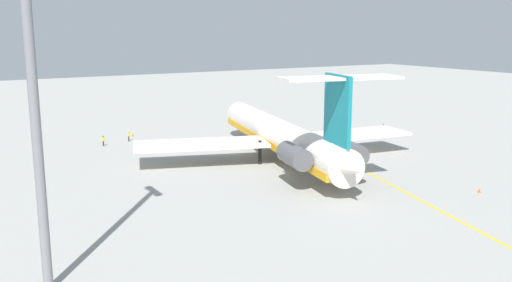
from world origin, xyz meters
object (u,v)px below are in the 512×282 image
at_px(ground_crew_near_tail, 383,127).
at_px(light_mast, 31,66).
at_px(ground_crew_starboard, 340,122).
at_px(ground_crew_near_nose, 129,135).
at_px(main_jetliner, 284,136).
at_px(safety_cone_nose, 133,135).
at_px(safety_cone_wingtip, 479,190).
at_px(ground_crew_portside, 103,139).

height_order(ground_crew_near_tail, light_mast, light_mast).
bearing_deg(ground_crew_starboard, light_mast, -65.51).
height_order(ground_crew_near_nose, ground_crew_starboard, ground_crew_starboard).
xyz_separation_m(main_jetliner, ground_crew_near_nose, (25.35, 14.12, -2.57)).
bearing_deg(safety_cone_nose, main_jetliner, -157.24).
distance_m(safety_cone_nose, light_mast, 60.27).
relative_size(ground_crew_near_tail, ground_crew_starboard, 0.96).
xyz_separation_m(ground_crew_starboard, safety_cone_wingtip, (-41.27, 12.96, -0.86)).
height_order(ground_crew_portside, safety_cone_wingtip, ground_crew_portside).
distance_m(ground_crew_near_tail, ground_crew_starboard, 8.98).
bearing_deg(ground_crew_near_nose, light_mast, 118.20).
relative_size(main_jetliner, ground_crew_starboard, 25.71).
height_order(main_jetliner, ground_crew_starboard, main_jetliner).
bearing_deg(safety_cone_nose, ground_crew_starboard, -107.80).
bearing_deg(ground_crew_starboard, ground_crew_near_nose, -111.68).
distance_m(ground_crew_portside, ground_crew_starboard, 43.45).
xyz_separation_m(safety_cone_wingtip, light_mast, (-0.14, 47.20, 15.76)).
distance_m(ground_crew_near_nose, ground_crew_near_tail, 44.51).
distance_m(ground_crew_near_tail, light_mast, 72.91).
bearing_deg(ground_crew_near_nose, ground_crew_portside, 71.08).
bearing_deg(ground_crew_starboard, main_jetliner, -64.20).
height_order(ground_crew_starboard, safety_cone_wingtip, ground_crew_starboard).
xyz_separation_m(ground_crew_starboard, light_mast, (-41.41, 60.17, 14.90)).
distance_m(main_jetliner, light_mast, 44.95).
xyz_separation_m(ground_crew_portside, safety_cone_nose, (5.42, -6.58, -0.79)).
bearing_deg(safety_cone_nose, ground_crew_near_tail, -116.97).
xyz_separation_m(main_jetliner, ground_crew_portside, (23.74, 18.82, -2.63)).
bearing_deg(ground_crew_starboard, safety_cone_nose, -117.85).
xyz_separation_m(ground_crew_portside, safety_cone_wingtip, (-47.54, -30.04, -0.79)).
bearing_deg(light_mast, ground_crew_near_tail, -62.47).
height_order(ground_crew_near_nose, safety_cone_nose, ground_crew_near_nose).
bearing_deg(safety_cone_wingtip, ground_crew_near_tail, -26.08).
relative_size(main_jetliner, ground_crew_near_nose, 25.89).
height_order(safety_cone_wingtip, light_mast, light_mast).
bearing_deg(ground_crew_portside, light_mast, 139.43).
relative_size(ground_crew_near_tail, safety_cone_nose, 3.15).
bearing_deg(ground_crew_near_tail, light_mast, -68.34).
distance_m(ground_crew_near_tail, ground_crew_portside, 48.40).
distance_m(ground_crew_portside, safety_cone_wingtip, 56.24).
bearing_deg(main_jetliner, ground_crew_starboard, -41.66).
bearing_deg(ground_crew_near_tail, ground_crew_near_nose, -117.36).
bearing_deg(ground_crew_near_tail, main_jetliner, -77.54).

